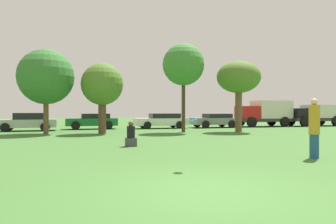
% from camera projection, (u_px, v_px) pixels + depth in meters
% --- Properties ---
extents(ground_plane, '(120.00, 120.00, 0.00)m').
position_uv_depth(ground_plane, '(206.00, 191.00, 5.87)').
color(ground_plane, '#3D6B2D').
extents(person_catcher, '(0.33, 0.33, 1.89)m').
position_uv_depth(person_catcher, '(314.00, 128.00, 9.86)').
color(person_catcher, navy).
rests_on(person_catcher, ground).
extents(frisbee, '(0.27, 0.27, 0.14)m').
position_uv_depth(frisbee, '(192.00, 121.00, 8.05)').
color(frisbee, '#19B2D8').
extents(bystander_sitting, '(0.45, 0.38, 1.06)m').
position_uv_depth(bystander_sitting, '(131.00, 136.00, 13.13)').
color(bystander_sitting, '#3F3F47').
rests_on(bystander_sitting, ground).
extents(tree_1, '(3.53, 3.53, 5.43)m').
position_uv_depth(tree_1, '(46.00, 77.00, 20.06)').
color(tree_1, brown).
rests_on(tree_1, ground).
extents(tree_2, '(2.73, 2.73, 4.58)m').
position_uv_depth(tree_2, '(102.00, 85.00, 20.38)').
color(tree_2, brown).
rests_on(tree_2, ground).
extents(tree_3, '(2.89, 2.89, 6.13)m').
position_uv_depth(tree_3, '(183.00, 65.00, 21.67)').
color(tree_3, '#473323').
rests_on(tree_3, ground).
extents(tree_4, '(3.07, 3.07, 5.00)m').
position_uv_depth(tree_4, '(239.00, 78.00, 22.14)').
color(tree_4, brown).
rests_on(tree_4, ground).
extents(parked_car_silver, '(4.24, 2.01, 1.32)m').
position_uv_depth(parked_car_silver, '(28.00, 122.00, 23.18)').
color(parked_car_silver, '#B2B2B7').
rests_on(parked_car_silver, ground).
extents(parked_car_green, '(4.06, 1.93, 1.25)m').
position_uv_depth(parked_car_green, '(92.00, 121.00, 25.39)').
color(parked_car_green, '#196633').
rests_on(parked_car_green, ground).
extents(parked_car_white, '(4.44, 1.91, 1.25)m').
position_uv_depth(parked_car_white, '(162.00, 120.00, 26.47)').
color(parked_car_white, silver).
rests_on(parked_car_white, ground).
extents(parked_car_grey, '(4.01, 2.14, 1.22)m').
position_uv_depth(parked_car_grey, '(215.00, 120.00, 27.65)').
color(parked_car_grey, slate).
rests_on(parked_car_grey, ground).
extents(delivery_truck_red, '(5.60, 2.35, 2.42)m').
position_uv_depth(delivery_truck_red, '(265.00, 112.00, 29.60)').
color(delivery_truck_red, '#2D2D33').
rests_on(delivery_truck_red, ground).
extents(delivery_truck_black, '(5.90, 2.32, 2.05)m').
position_uv_depth(delivery_truck_black, '(316.00, 114.00, 30.65)').
color(delivery_truck_black, '#2D2D33').
rests_on(delivery_truck_black, ground).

